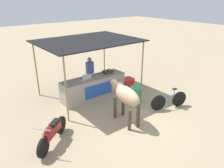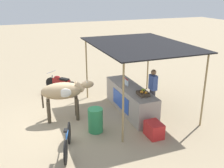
% 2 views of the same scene
% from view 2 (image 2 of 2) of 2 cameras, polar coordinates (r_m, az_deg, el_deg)
% --- Properties ---
extents(ground_plane, '(60.00, 60.00, 0.00)m').
position_cam_2_polar(ground_plane, '(9.44, -8.33, -7.89)').
color(ground_plane, tan).
extents(stall_counter, '(3.00, 0.82, 0.96)m').
position_cam_2_polar(stall_counter, '(9.88, 4.03, -3.34)').
color(stall_counter, '#9E9389').
rests_on(stall_counter, ground).
extents(stall_awning, '(4.20, 3.20, 2.56)m').
position_cam_2_polar(stall_awning, '(9.42, 6.00, 8.08)').
color(stall_awning, black).
rests_on(stall_awning, ground).
extents(water_bottle_row, '(0.43, 0.07, 0.25)m').
position_cam_2_polar(water_bottle_row, '(9.94, 3.01, 0.51)').
color(water_bottle_row, silver).
rests_on(water_bottle_row, stall_counter).
extents(fruit_crate, '(0.44, 0.32, 0.18)m').
position_cam_2_polar(fruit_crate, '(8.98, 6.77, -2.04)').
color(fruit_crate, '#3F3326').
rests_on(fruit_crate, stall_counter).
extents(vendor_behind_counter, '(0.34, 0.22, 1.65)m').
position_cam_2_polar(vendor_behind_counter, '(9.82, 8.84, -1.36)').
color(vendor_behind_counter, '#383842').
rests_on(vendor_behind_counter, ground).
extents(cooler_box, '(0.60, 0.44, 0.48)m').
position_cam_2_polar(cooler_box, '(8.40, 9.14, -9.79)').
color(cooler_box, red).
rests_on(cooler_box, ground).
extents(water_barrel, '(0.48, 0.48, 0.80)m').
position_cam_2_polar(water_barrel, '(8.52, -3.61, -7.86)').
color(water_barrel, '#2D8C51').
rests_on(water_barrel, ground).
extents(cow, '(0.72, 1.85, 1.44)m').
position_cam_2_polar(cow, '(9.18, -10.46, -1.73)').
color(cow, tan).
rests_on(cow, ground).
extents(motorcycle_parked, '(1.44, 1.20, 0.90)m').
position_cam_2_polar(motorcycle_parked, '(11.92, -11.01, 0.18)').
color(motorcycle_parked, black).
rests_on(motorcycle_parked, ground).
extents(bicycle_leaning, '(1.59, 0.54, 0.85)m').
position_cam_2_polar(bicycle_leaning, '(7.60, -9.69, -12.27)').
color(bicycle_leaning, black).
rests_on(bicycle_leaning, ground).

